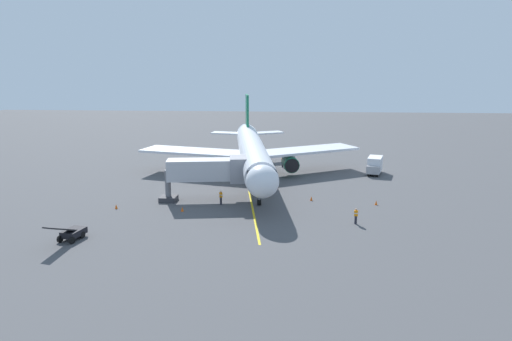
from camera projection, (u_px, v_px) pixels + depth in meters
ground_plane at (250, 179)px, 65.98m from camera, size 220.00×220.00×0.00m
apron_lead_in_line at (249, 189)px, 60.52m from camera, size 5.96×39.62×0.01m
airplane at (252, 152)px, 65.75m from camera, size 34.45×40.29×11.50m
jet_bridge at (214, 170)px, 54.47m from camera, size 11.52×4.36×5.40m
ground_crew_marshaller at (356, 216)px, 46.53m from camera, size 0.44×0.33×1.71m
ground_crew_wing_walker at (283, 162)px, 73.76m from camera, size 0.43×0.31×1.71m
ground_crew_loader at (221, 197)px, 53.35m from camera, size 0.44×0.47×1.71m
box_truck_near_nose at (375, 165)px, 68.89m from camera, size 3.17×4.96×2.62m
belt_loader_portside at (72, 233)px, 42.21m from camera, size 2.08×4.72×2.32m
safety_cone_nose_left at (182, 209)px, 50.82m from camera, size 0.32×0.32×0.55m
safety_cone_nose_right at (311, 198)px, 55.02m from camera, size 0.32×0.32×0.55m
safety_cone_wing_port at (116, 206)px, 51.80m from camera, size 0.32×0.32×0.55m
safety_cone_wing_starboard at (376, 203)px, 53.25m from camera, size 0.32×0.32×0.55m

